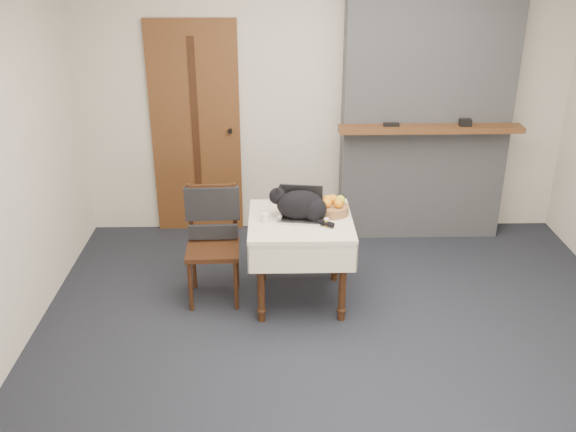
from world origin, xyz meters
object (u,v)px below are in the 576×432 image
cream_jar (265,218)px  cat (302,206)px  fruit_basket (333,207)px  chair (213,227)px  door (196,130)px  laptop (301,210)px  pill_bottle (327,222)px  side_table (300,232)px

cream_jar → cat: bearing=8.9°
fruit_basket → chair: bearing=178.0°
door → laptop: 1.64m
pill_bottle → fruit_basket: 0.25m
cat → cream_jar: (-0.27, -0.04, -0.08)m
pill_bottle → chair: 0.92m
laptop → cream_jar: bearing=-153.7°
side_table → cat: 0.22m
cat → fruit_basket: bearing=37.7°
cat → side_table: bearing=170.8°
cat → fruit_basket: size_ratio=2.02×
door → laptop: size_ratio=5.61×
cream_jar → fruit_basket: bearing=15.1°
cream_jar → fruit_basket: 0.54m
cat → door: bearing=139.8°
chair → door: bearing=98.9°
side_table → laptop: size_ratio=2.19×
laptop → chair: 0.71m
cat → chair: size_ratio=0.54×
side_table → laptop: (0.00, 0.04, 0.17)m
chair → laptop: bearing=-9.2°
door → fruit_basket: (1.17, -1.28, -0.24)m
side_table → pill_bottle: 0.28m
door → cat: 1.67m
chair → pill_bottle: bearing=-19.4°
cream_jar → pill_bottle: (0.45, -0.10, 0.00)m
laptop → cat: (0.01, -0.04, 0.05)m
side_table → chair: 0.69m
pill_bottle → side_table: bearing=141.9°
pill_bottle → fruit_basket: (0.07, 0.24, 0.02)m
chair → cream_jar: bearing=-24.8°
laptop → pill_bottle: size_ratio=5.32×
cream_jar → pill_bottle: size_ratio=1.00×
door → cream_jar: (0.65, -1.42, -0.27)m
door → fruit_basket: door is taller
door → laptop: bearing=-55.5°
laptop → cream_jar: size_ratio=5.31×
door → fruit_basket: size_ratio=8.17×
fruit_basket → chair: (-0.93, 0.03, -0.17)m
cream_jar → pill_bottle: same height
pill_bottle → fruit_basket: fruit_basket is taller
fruit_basket → chair: chair is taller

